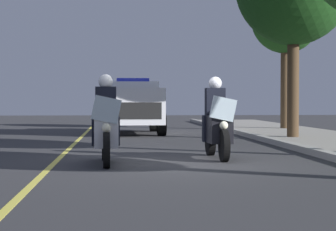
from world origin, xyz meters
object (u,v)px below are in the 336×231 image
(police_motorcycle_lead_right, at_px, (217,125))
(tree_behind_suv, at_px, (286,20))
(police_motorcycle_lead_left, at_px, (106,127))
(police_suv, at_px, (133,105))

(police_motorcycle_lead_right, xyz_separation_m, tree_behind_suv, (-11.91, 4.73, 3.80))
(police_motorcycle_lead_right, height_order, tree_behind_suv, tree_behind_suv)
(police_motorcycle_lead_left, height_order, police_suv, police_suv)
(police_suv, bearing_deg, police_motorcycle_lead_left, -4.03)
(police_motorcycle_lead_left, height_order, police_motorcycle_lead_right, same)
(police_motorcycle_lead_left, bearing_deg, police_motorcycle_lead_right, 112.55)
(police_motorcycle_lead_left, xyz_separation_m, police_suv, (-10.97, 0.77, 0.37))
(police_motorcycle_lead_left, distance_m, police_motorcycle_lead_right, 2.48)
(police_motorcycle_lead_right, bearing_deg, police_motorcycle_lead_left, -67.45)
(police_suv, xyz_separation_m, tree_behind_suv, (-1.89, 6.25, 3.43))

